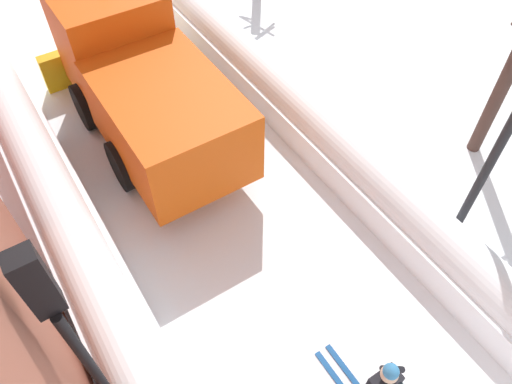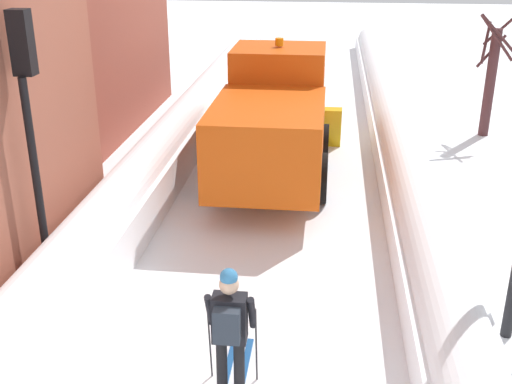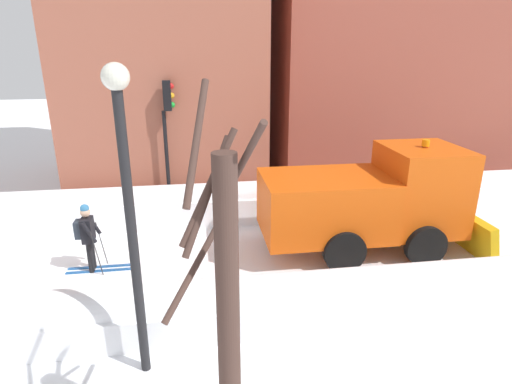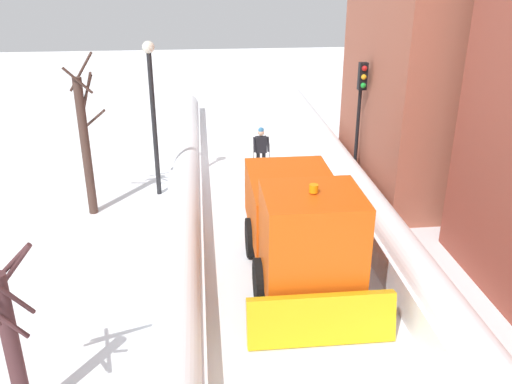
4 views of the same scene
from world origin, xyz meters
The scene contains 5 objects.
ground_plane centered at (0.00, 10.00, 0.00)m, with size 80.00×80.00×0.00m, color white.
snowbank_left centered at (-2.79, 10.00, 0.63)m, with size 1.10×36.00×1.32m.
snowbank_right centered at (2.79, 10.00, 0.50)m, with size 1.10×36.00×1.11m.
plow_truck centered at (-0.21, 9.16, 1.48)m, with size 3.20×5.98×3.12m.
traffic_light_pole centered at (-3.22, 3.62, 3.15)m, with size 0.28×0.42×4.50m.
Camera 1 is at (-2.71, 0.74, 7.97)m, focal length 34.22 mm.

